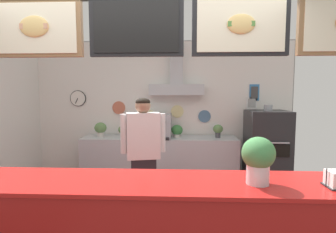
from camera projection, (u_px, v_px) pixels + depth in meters
name	position (u px, v px, depth m)	size (l,w,h in m)	color
back_wall_assembly	(162.00, 108.00, 5.05)	(4.98, 3.14, 2.73)	gray
back_prep_counter	(160.00, 163.00, 4.93)	(2.81, 0.60, 0.94)	#B7BABF
pizza_oven	(267.00, 153.00, 4.55)	(0.67, 0.68, 1.55)	#232326
shop_worker	(143.00, 158.00, 3.45)	(0.57, 0.30, 1.69)	#232328
espresso_machine	(156.00, 126.00, 4.85)	(0.54, 0.50, 0.44)	#A3A5AD
potted_oregano	(218.00, 130.00, 4.83)	(0.18, 0.18, 0.24)	#4C4C51
potted_sage	(123.00, 130.00, 4.91)	(0.18, 0.18, 0.22)	#4C4C51
potted_basil	(100.00, 129.00, 4.91)	(0.22, 0.22, 0.27)	beige
potted_thyme	(177.00, 131.00, 4.87)	(0.21, 0.21, 0.23)	beige
basil_vase	(258.00, 159.00, 1.99)	(0.25, 0.25, 0.36)	silver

